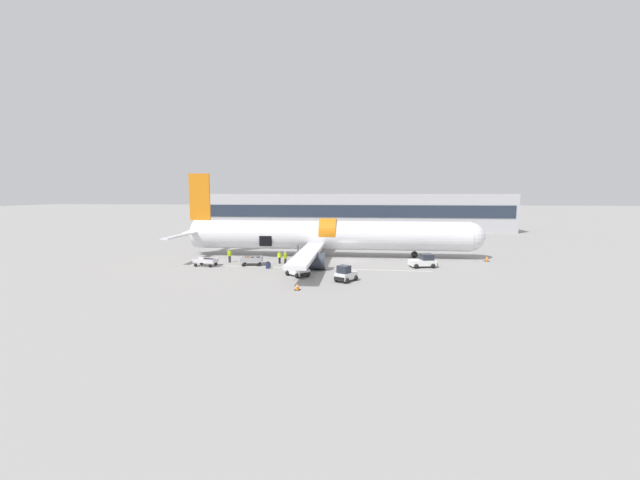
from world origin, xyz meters
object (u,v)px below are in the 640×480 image
(baggage_cart_queued, at_px, (207,262))
(baggage_tug_rear, at_px, (345,275))
(baggage_cart_loading, at_px, (252,261))
(ground_crew_loader_b, at_px, (285,258))
(suitcase_on_tarmac_spare, at_px, (268,265))
(airplane, at_px, (325,236))
(ground_crew_loader_a, at_px, (230,255))
(suitcase_on_tarmac_upright, at_px, (268,266))
(baggage_tug_mid, at_px, (423,261))
(ground_crew_driver, at_px, (280,257))
(baggage_tug_lead, at_px, (298,270))

(baggage_cart_queued, bearing_deg, baggage_tug_rear, -21.12)
(baggage_cart_loading, relative_size, ground_crew_loader_b, 2.15)
(suitcase_on_tarmac_spare, bearing_deg, ground_crew_loader_b, 41.65)
(airplane, height_order, baggage_tug_rear, airplane)
(ground_crew_loader_a, height_order, suitcase_on_tarmac_upright, ground_crew_loader_a)
(baggage_tug_rear, bearing_deg, suitcase_on_tarmac_spare, 144.83)
(baggage_tug_mid, relative_size, ground_crew_driver, 2.19)
(airplane, distance_m, suitcase_on_tarmac_spare, 10.83)
(ground_crew_loader_b, height_order, suitcase_on_tarmac_upright, ground_crew_loader_b)
(ground_crew_loader_a, bearing_deg, ground_crew_loader_b, -8.77)
(airplane, xyz_separation_m, suitcase_on_tarmac_upright, (-5.79, -9.56, -2.56))
(baggage_tug_mid, relative_size, baggage_tug_rear, 1.25)
(baggage_tug_mid, height_order, baggage_tug_rear, baggage_tug_rear)
(suitcase_on_tarmac_upright, relative_size, suitcase_on_tarmac_spare, 1.21)
(ground_crew_driver, relative_size, suitcase_on_tarmac_upright, 1.88)
(baggage_tug_mid, bearing_deg, airplane, 151.54)
(baggage_tug_rear, bearing_deg, ground_crew_driver, 132.95)
(airplane, xyz_separation_m, baggage_cart_loading, (-8.20, -7.52, -2.38))
(ground_crew_loader_a, bearing_deg, baggage_cart_loading, -24.13)
(ground_crew_loader_b, bearing_deg, ground_crew_driver, 130.93)
(airplane, bearing_deg, suitcase_on_tarmac_spare, -124.15)
(baggage_tug_rear, height_order, ground_crew_loader_b, ground_crew_loader_b)
(baggage_cart_loading, distance_m, ground_crew_driver, 3.43)
(baggage_cart_queued, bearing_deg, ground_crew_loader_a, 55.51)
(baggage_tug_lead, distance_m, baggage_cart_loading, 8.87)
(airplane, bearing_deg, ground_crew_loader_b, -120.22)
(baggage_tug_mid, distance_m, suitcase_on_tarmac_upright, 18.42)
(baggage_tug_lead, bearing_deg, baggage_tug_rear, -20.74)
(suitcase_on_tarmac_upright, bearing_deg, ground_crew_driver, 78.82)
(suitcase_on_tarmac_upright, bearing_deg, baggage_cart_queued, 174.06)
(baggage_cart_loading, height_order, ground_crew_loader_b, ground_crew_loader_b)
(baggage_tug_lead, relative_size, ground_crew_loader_a, 1.65)
(baggage_cart_queued, distance_m, ground_crew_loader_a, 3.36)
(baggage_cart_queued, xyz_separation_m, ground_crew_driver, (8.35, 2.69, 0.32))
(baggage_tug_mid, bearing_deg, ground_crew_loader_b, -178.51)
(baggage_tug_rear, xyz_separation_m, baggage_cart_queued, (-16.95, 6.55, -0.18))
(ground_crew_loader_b, xyz_separation_m, ground_crew_driver, (-0.94, 1.08, -0.08))
(baggage_tug_rear, xyz_separation_m, ground_crew_loader_a, (-15.06, 9.30, 0.23))
(ground_crew_loader_a, xyz_separation_m, suitcase_on_tarmac_upright, (5.77, -3.55, -0.55))
(baggage_tug_mid, height_order, suitcase_on_tarmac_upright, baggage_tug_mid)
(suitcase_on_tarmac_upright, height_order, suitcase_on_tarmac_spare, suitcase_on_tarmac_upright)
(baggage_tug_mid, bearing_deg, baggage_tug_lead, -154.44)
(baggage_tug_rear, height_order, suitcase_on_tarmac_upright, baggage_tug_rear)
(airplane, height_order, ground_crew_driver, airplane)
(baggage_cart_queued, distance_m, ground_crew_loader_b, 9.43)
(ground_crew_driver, height_order, suitcase_on_tarmac_upright, ground_crew_driver)
(ground_crew_driver, xyz_separation_m, suitcase_on_tarmac_upright, (-0.69, -3.49, -0.45))
(baggage_tug_rear, height_order, baggage_cart_queued, baggage_tug_rear)
(baggage_tug_mid, xyz_separation_m, ground_crew_loader_b, (-16.57, -0.43, 0.19))
(ground_crew_loader_a, bearing_deg, airplane, 27.48)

